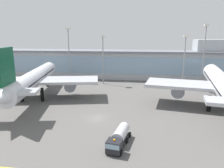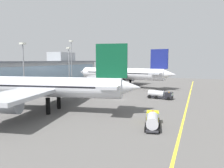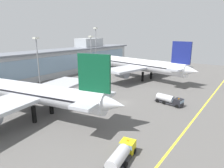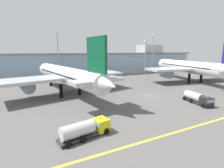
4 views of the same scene
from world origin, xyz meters
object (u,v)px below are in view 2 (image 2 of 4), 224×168
at_px(baggage_tug_near, 152,119).
at_px(airliner_near_right, 122,74).
at_px(apron_light_mast_centre, 69,60).
at_px(apron_light_mast_east, 23,60).
at_px(apron_light_mast_far_east, 71,56).
at_px(fuel_tanker_truck, 161,95).
at_px(airliner_near_left, 42,87).

bearing_deg(baggage_tug_near, airliner_near_right, 14.28).
height_order(airliner_near_right, apron_light_mast_centre, apron_light_mast_centre).
distance_m(apron_light_mast_east, apron_light_mast_far_east, 42.06).
bearing_deg(airliner_near_right, apron_light_mast_centre, 20.38).
distance_m(airliner_near_right, apron_light_mast_east, 47.22).
bearing_deg(apron_light_mast_centre, baggage_tug_near, -134.65).
height_order(apron_light_mast_east, apron_light_mast_far_east, apron_light_mast_far_east).
height_order(apron_light_mast_centre, apron_light_mast_far_east, apron_light_mast_far_east).
relative_size(airliner_near_right, fuel_tanker_truck, 5.86).
bearing_deg(fuel_tanker_truck, baggage_tug_near, -73.72).
relative_size(fuel_tanker_truck, apron_light_mast_east, 0.46).
bearing_deg(apron_light_mast_far_east, fuel_tanker_truck, -118.33).
distance_m(airliner_near_right, apron_light_mast_centre, 29.16).
relative_size(airliner_near_left, fuel_tanker_truck, 5.62).
xyz_separation_m(airliner_near_left, apron_light_mast_far_east, (60.33, 29.04, 9.66)).
relative_size(baggage_tug_near, apron_light_mast_far_east, 0.38).
bearing_deg(fuel_tanker_truck, airliner_near_right, 142.08).
bearing_deg(baggage_tug_near, apron_light_mast_centre, 34.87).
relative_size(apron_light_mast_centre, apron_light_mast_far_east, 0.82).
distance_m(fuel_tanker_truck, apron_light_mast_far_east, 64.85).
height_order(airliner_near_left, apron_light_mast_centre, apron_light_mast_centre).
xyz_separation_m(airliner_near_left, airliner_near_right, (56.88, -2.64, 0.36)).
bearing_deg(fuel_tanker_truck, airliner_near_left, -121.19).
xyz_separation_m(baggage_tug_near, apron_light_mast_far_east, (63.26, 59.26, 14.60)).
relative_size(airliner_near_right, apron_light_mast_centre, 2.67).
distance_m(airliner_near_left, airliner_near_right, 56.95).
height_order(fuel_tanker_truck, apron_light_mast_centre, apron_light_mast_centre).
xyz_separation_m(airliner_near_left, fuel_tanker_truck, (30.34, -26.58, -4.94)).
bearing_deg(airliner_near_left, baggage_tug_near, 163.36).
height_order(baggage_tug_near, apron_light_mast_east, apron_light_mast_east).
height_order(airliner_near_left, apron_light_mast_far_east, apron_light_mast_far_east).
distance_m(airliner_near_left, apron_light_mast_east, 31.36).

